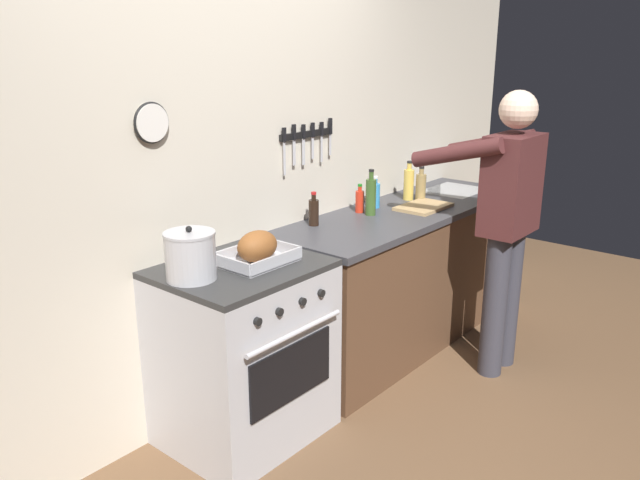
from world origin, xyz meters
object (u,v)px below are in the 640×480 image
Objects in this scene: roasting_pan at (257,250)px; bottle_olive_oil at (371,196)px; stock_pot at (190,256)px; bottle_cooking_oil at (409,184)px; bottle_soy_sauce at (314,212)px; stove at (244,352)px; person_cook at (505,216)px; bottle_vinegar at (421,186)px; cutting_board at (424,207)px; bottle_dish_soap at (375,195)px; bottle_hot_sauce at (360,201)px.

bottle_olive_oil is (1.08, 0.11, 0.05)m from roasting_pan.
roasting_pan is 1.08m from bottle_olive_oil.
bottle_cooking_oil reaches higher than stock_pot.
bottle_soy_sauce is at bearing 175.18° from bottle_cooking_oil.
person_cook reaches higher than stove.
roasting_pan is 1.53× the size of bottle_vinegar.
roasting_pan is at bearing -161.48° from bottle_soy_sauce.
bottle_cooking_oil is (-0.03, 0.08, 0.01)m from bottle_vinegar.
cutting_board is at bearing -124.05° from bottle_cooking_oil.
bottle_olive_oil is at bearing 14.12° from person_cook.
stock_pot reaches higher than bottle_vinegar.
bottle_olive_oil is at bearing 175.65° from bottle_vinegar.
bottle_vinegar is (0.35, -0.12, 0.01)m from bottle_dish_soap.
bottle_soy_sauce is 0.42m from bottle_olive_oil.
stock_pot is at bearing 59.49° from person_cook.
bottle_vinegar is 0.88× the size of bottle_cooking_oil.
bottle_dish_soap is at bearing -0.47° from bottle_hot_sauce.
bottle_vinegar is 0.82× the size of bottle_olive_oil.
bottle_hot_sauce is (-0.30, 0.81, 0.02)m from person_cook.
stove is at bearing -165.74° from bottle_soy_sauce.
stock_pot is 1.77m from cutting_board.
person_cook reaches higher than bottle_dish_soap.
bottle_soy_sauce is 0.57m from bottle_dish_soap.
bottle_vinegar is (0.91, -0.15, 0.01)m from bottle_soy_sauce.
bottle_dish_soap reaches higher than stove.
person_cook is 6.82× the size of stock_pot.
bottle_vinegar is at bearing 0.04° from stock_pot.
bottle_cooking_oil is at bearing 4.40° from bottle_olive_oil.
bottle_soy_sauce is (0.75, 0.19, 0.53)m from stove.
bottle_vinegar is (1.59, 0.08, 0.03)m from roasting_pan.
person_cook is 1.51m from roasting_pan.
person_cook is at bearing -23.89° from stove.
bottle_cooking_oil reaches higher than bottle_vinegar.
bottle_soy_sauce is 0.70× the size of bottle_olive_oil.
bottle_soy_sauce is 0.89m from bottle_cooking_oil.
bottle_cooking_oil is (0.32, -0.05, 0.03)m from bottle_dish_soap.
bottle_olive_oil is (-0.51, 0.04, 0.02)m from bottle_vinegar.
bottle_cooking_oil is at bearing -4.82° from bottle_soy_sauce.
person_cook is at bearing -69.76° from bottle_hot_sauce.
bottle_dish_soap is (1.58, 0.13, -0.02)m from stock_pot.
roasting_pan is 1.10m from bottle_hot_sauce.
roasting_pan is 1.45× the size of stock_pot.
bottle_dish_soap is at bearing 1.03° from person_cook.
bottle_vinegar is at bearing -4.35° from bottle_olive_oil.
bottle_vinegar reaches higher than cutting_board.
bottle_olive_oil is (-0.31, 0.73, 0.07)m from person_cook.
bottle_soy_sauce is at bearing 164.40° from bottle_olive_oil.
bottle_olive_oil is at bearing -15.60° from bottle_soy_sauce.
cutting_board is 0.22m from bottle_vinegar.
stove is 3.21× the size of bottle_olive_oil.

